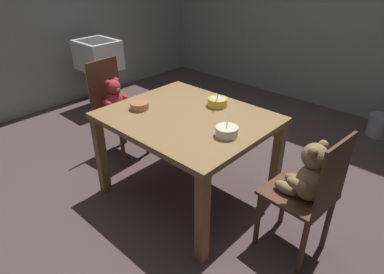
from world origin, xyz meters
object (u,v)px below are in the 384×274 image
(dining_table, at_px, (187,127))
(teddy_chair_near_left, at_px, (115,104))
(porridge_bowl_yellow_far_center, at_px, (217,102))
(metal_pail, at_px, (379,125))
(porridge_bowl_white_near_right, at_px, (227,131))
(sink_basin, at_px, (99,65))
(teddy_chair_near_right, at_px, (308,182))
(porridge_bowl_terracotta_near_left, at_px, (139,105))

(dining_table, relative_size, teddy_chair_near_left, 1.27)
(porridge_bowl_yellow_far_center, xyz_separation_m, metal_pail, (0.77, 1.87, -0.63))
(dining_table, distance_m, porridge_bowl_white_near_right, 0.43)
(sink_basin, distance_m, metal_pail, 3.30)
(metal_pail, bearing_deg, teddy_chair_near_left, -129.71)
(metal_pail, bearing_deg, sink_basin, -151.32)
(teddy_chair_near_right, relative_size, metal_pail, 3.80)
(teddy_chair_near_right, height_order, metal_pail, teddy_chair_near_right)
(dining_table, xyz_separation_m, porridge_bowl_yellow_far_center, (0.05, 0.28, 0.13))
(teddy_chair_near_left, bearing_deg, teddy_chair_near_right, -2.91)
(teddy_chair_near_right, xyz_separation_m, porridge_bowl_white_near_right, (-0.54, -0.11, 0.20))
(teddy_chair_near_right, distance_m, sink_basin, 3.04)
(teddy_chair_near_right, distance_m, porridge_bowl_white_near_right, 0.58)
(porridge_bowl_terracotta_near_left, height_order, porridge_bowl_white_near_right, porridge_bowl_white_near_right)
(teddy_chair_near_left, bearing_deg, metal_pail, 46.28)
(porridge_bowl_white_near_right, xyz_separation_m, sink_basin, (-2.45, 0.63, -0.19))
(porridge_bowl_white_near_right, bearing_deg, sink_basin, 165.51)
(sink_basin, xyz_separation_m, metal_pail, (2.87, 1.57, -0.44))
(dining_table, xyz_separation_m, teddy_chair_near_left, (-0.95, 0.02, -0.09))
(porridge_bowl_yellow_far_center, bearing_deg, teddy_chair_near_left, -165.22)
(teddy_chair_near_left, xyz_separation_m, teddy_chair_near_right, (1.89, 0.04, 0.03))
(teddy_chair_near_left, bearing_deg, dining_table, -5.31)
(teddy_chair_near_right, height_order, porridge_bowl_terracotta_near_left, teddy_chair_near_right)
(porridge_bowl_yellow_far_center, bearing_deg, porridge_bowl_white_near_right, -44.00)
(teddy_chair_near_right, relative_size, porridge_bowl_yellow_far_center, 5.77)
(porridge_bowl_terracotta_near_left, bearing_deg, sink_basin, 156.51)
(teddy_chair_near_left, distance_m, porridge_bowl_white_near_right, 1.37)
(teddy_chair_near_right, xyz_separation_m, metal_pail, (-0.12, 2.09, -0.44))
(porridge_bowl_white_near_right, relative_size, porridge_bowl_yellow_far_center, 0.97)
(porridge_bowl_white_near_right, bearing_deg, teddy_chair_near_right, 11.75)
(dining_table, height_order, porridge_bowl_yellow_far_center, porridge_bowl_yellow_far_center)
(porridge_bowl_terracotta_near_left, distance_m, metal_pail, 2.66)
(teddy_chair_near_left, bearing_deg, porridge_bowl_terracotta_near_left, -20.92)
(dining_table, distance_m, porridge_bowl_terracotta_near_left, 0.40)
(teddy_chair_near_left, distance_m, porridge_bowl_terracotta_near_left, 0.66)
(dining_table, bearing_deg, metal_pail, 69.10)
(porridge_bowl_terracotta_near_left, height_order, porridge_bowl_yellow_far_center, porridge_bowl_yellow_far_center)
(teddy_chair_near_right, bearing_deg, porridge_bowl_terracotta_near_left, 14.04)
(teddy_chair_near_right, relative_size, sink_basin, 1.05)
(teddy_chair_near_left, relative_size, teddy_chair_near_right, 1.03)
(sink_basin, bearing_deg, dining_table, -15.78)
(dining_table, relative_size, metal_pail, 4.97)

